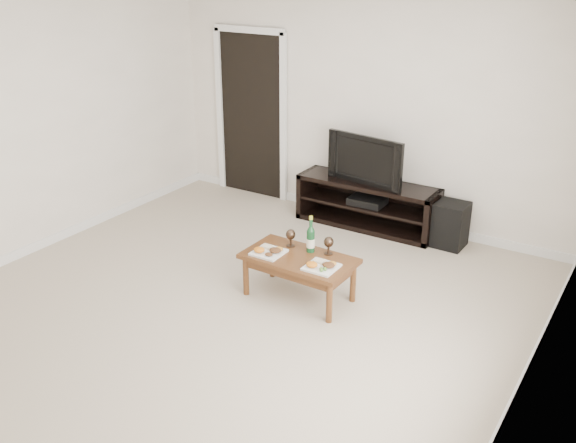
# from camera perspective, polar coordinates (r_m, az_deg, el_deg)

# --- Properties ---
(floor) EXTENTS (5.50, 5.50, 0.00)m
(floor) POSITION_cam_1_polar(r_m,az_deg,el_deg) (5.74, -6.08, -8.37)
(floor) COLOR #BCAB98
(floor) RESTS_ON ground
(back_wall) EXTENTS (5.00, 0.04, 2.60)m
(back_wall) POSITION_cam_1_polar(r_m,az_deg,el_deg) (7.46, 6.80, 9.87)
(back_wall) COLOR white
(back_wall) RESTS_ON ground
(ceiling) EXTENTS (5.00, 5.50, 0.04)m
(ceiling) POSITION_cam_1_polar(r_m,az_deg,el_deg) (4.92, -7.41, 18.69)
(ceiling) COLOR white
(ceiling) RESTS_ON back_wall
(doorway) EXTENTS (0.90, 0.02, 2.05)m
(doorway) POSITION_cam_1_polar(r_m,az_deg,el_deg) (8.26, -3.25, 9.31)
(doorway) COLOR black
(doorway) RESTS_ON ground
(media_console) EXTENTS (1.64, 0.45, 0.55)m
(media_console) POSITION_cam_1_polar(r_m,az_deg,el_deg) (7.43, 7.03, 1.53)
(media_console) COLOR black
(media_console) RESTS_ON ground
(television) EXTENTS (0.97, 0.27, 0.55)m
(television) POSITION_cam_1_polar(r_m,az_deg,el_deg) (7.25, 7.24, 5.59)
(television) COLOR black
(television) RESTS_ON media_console
(av_receiver) EXTENTS (0.41, 0.31, 0.08)m
(av_receiver) POSITION_cam_1_polar(r_m,az_deg,el_deg) (7.40, 7.08, 1.85)
(av_receiver) COLOR black
(av_receiver) RESTS_ON media_console
(subwoofer) EXTENTS (0.34, 0.34, 0.49)m
(subwoofer) POSITION_cam_1_polar(r_m,az_deg,el_deg) (7.12, 14.25, -0.28)
(subwoofer) COLOR black
(subwoofer) RESTS_ON ground
(coffee_table) EXTENTS (1.02, 0.57, 0.42)m
(coffee_table) POSITION_cam_1_polar(r_m,az_deg,el_deg) (5.89, 0.98, -4.98)
(coffee_table) COLOR brown
(coffee_table) RESTS_ON ground
(plate_left) EXTENTS (0.27, 0.27, 0.07)m
(plate_left) POSITION_cam_1_polar(r_m,az_deg,el_deg) (5.85, -1.74, -2.54)
(plate_left) COLOR white
(plate_left) RESTS_ON coffee_table
(plate_right) EXTENTS (0.27, 0.27, 0.07)m
(plate_right) POSITION_cam_1_polar(r_m,az_deg,el_deg) (5.59, 3.00, -3.85)
(plate_right) COLOR white
(plate_right) RESTS_ON coffee_table
(wine_bottle) EXTENTS (0.07, 0.07, 0.35)m
(wine_bottle) POSITION_cam_1_polar(r_m,az_deg,el_deg) (5.83, 2.04, -1.12)
(wine_bottle) COLOR #103D1D
(wine_bottle) RESTS_ON coffee_table
(goblet_left) EXTENTS (0.09, 0.09, 0.17)m
(goblet_left) POSITION_cam_1_polar(r_m,az_deg,el_deg) (5.96, 0.24, -1.47)
(goblet_left) COLOR #3B2B20
(goblet_left) RESTS_ON coffee_table
(goblet_right) EXTENTS (0.09, 0.09, 0.17)m
(goblet_right) POSITION_cam_1_polar(r_m,az_deg,el_deg) (5.82, 3.63, -2.15)
(goblet_right) COLOR #3B2B20
(goblet_right) RESTS_ON coffee_table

